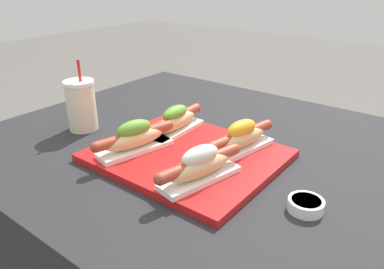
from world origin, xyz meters
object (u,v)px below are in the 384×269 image
object	(u,v)px
hot_dog_3	(241,137)
sauce_bowl	(306,205)
hot_dog_2	(175,121)
hot_dog_1	(200,165)
drink_cup	(81,105)
hot_dog_0	(135,138)
serving_tray	(187,155)

from	to	relation	value
hot_dog_3	sauce_bowl	bearing A→B (deg)	-28.02
hot_dog_2	sauce_bowl	bearing A→B (deg)	-13.76
hot_dog_2	hot_dog_3	xyz separation A→B (m)	(0.20, 0.01, 0.00)
hot_dog_2	sauce_bowl	distance (m)	0.43
hot_dog_1	drink_cup	bearing A→B (deg)	173.88
hot_dog_3	hot_dog_1	bearing A→B (deg)	-88.51
hot_dog_0	sauce_bowl	xyz separation A→B (m)	(0.42, 0.04, -0.04)
hot_dog_0	hot_dog_1	world-z (taller)	same
serving_tray	hot_dog_0	world-z (taller)	hot_dog_0
sauce_bowl	hot_dog_1	bearing A→B (deg)	-164.41
hot_dog_3	hot_dog_0	bearing A→B (deg)	-141.94
hot_dog_3	sauce_bowl	world-z (taller)	hot_dog_3
sauce_bowl	hot_dog_2	bearing A→B (deg)	166.24
hot_dog_2	drink_cup	distance (m)	0.28
hot_dog_2	hot_dog_1	bearing A→B (deg)	-38.40
serving_tray	hot_dog_3	size ratio (longest dim) A/B	1.89
hot_dog_3	drink_cup	bearing A→B (deg)	-164.57
hot_dog_1	drink_cup	world-z (taller)	drink_cup
drink_cup	hot_dog_1	bearing A→B (deg)	-6.12
drink_cup	hot_dog_2	bearing A→B (deg)	23.58
hot_dog_0	drink_cup	distance (m)	0.25
serving_tray	hot_dog_2	distance (m)	0.13
hot_dog_1	drink_cup	distance (m)	0.46
hot_dog_1	hot_dog_3	distance (m)	0.17
hot_dog_1	sauce_bowl	bearing A→B (deg)	15.59
hot_dog_0	hot_dog_2	size ratio (longest dim) A/B	0.98
serving_tray	hot_dog_3	bearing A→B (deg)	41.42
hot_dog_2	serving_tray	bearing A→B (deg)	-36.73
drink_cup	hot_dog_0	bearing A→B (deg)	-7.93
hot_dog_3	hot_dog_2	bearing A→B (deg)	-176.05
hot_dog_1	hot_dog_2	bearing A→B (deg)	141.60
hot_dog_0	serving_tray	bearing A→B (deg)	34.58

